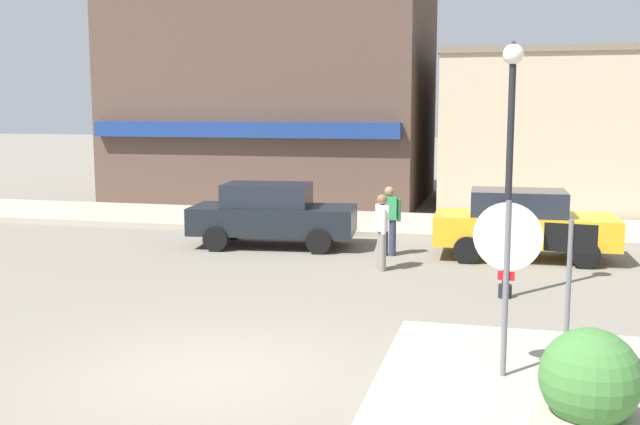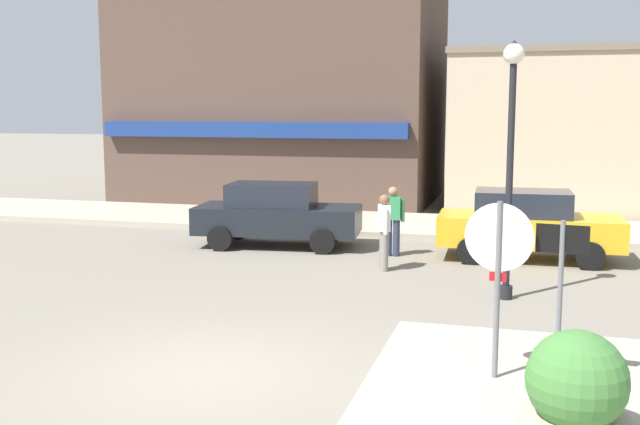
{
  "view_description": "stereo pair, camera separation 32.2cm",
  "coord_description": "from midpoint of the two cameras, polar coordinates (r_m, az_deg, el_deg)",
  "views": [
    {
      "loc": [
        3.55,
        -8.59,
        3.38
      ],
      "look_at": [
        0.25,
        4.5,
        1.5
      ],
      "focal_mm": 42.0,
      "sensor_mm": 36.0,
      "label": 1
    },
    {
      "loc": [
        3.86,
        -8.51,
        3.38
      ],
      "look_at": [
        0.25,
        4.5,
        1.5
      ],
      "focal_mm": 42.0,
      "sensor_mm": 36.0,
      "label": 2
    }
  ],
  "objects": [
    {
      "name": "ground_plane",
      "position": [
        9.91,
        -7.61,
        -12.08
      ],
      "size": [
        160.0,
        160.0,
        0.0
      ],
      "primitive_type": "plane",
      "color": "gray"
    },
    {
      "name": "kerb_far",
      "position": [
        21.7,
        5.5,
        -0.87
      ],
      "size": [
        80.0,
        4.0,
        0.15
      ],
      "primitive_type": "cube",
      "color": "#A89E8C",
      "rests_on": "ground"
    },
    {
      "name": "stop_sign",
      "position": [
        9.2,
        14.4,
        -4.01
      ],
      "size": [
        0.81,
        0.14,
        2.3
      ],
      "color": "slate",
      "rests_on": "ground"
    },
    {
      "name": "one_way_sign",
      "position": [
        9.25,
        18.8,
        -5.3
      ],
      "size": [
        0.6,
        0.1,
        2.1
      ],
      "color": "slate",
      "rests_on": "ground"
    },
    {
      "name": "planter",
      "position": [
        8.07,
        20.03,
        -13.01
      ],
      "size": [
        1.1,
        1.1,
        1.23
      ],
      "color": "#ADA38E",
      "rests_on": "ground"
    },
    {
      "name": "lamp_post",
      "position": [
        13.51,
        15.02,
        5.87
      ],
      "size": [
        0.36,
        0.36,
        4.54
      ],
      "color": "black",
      "rests_on": "ground"
    },
    {
      "name": "parked_car_nearest",
      "position": [
        18.46,
        -2.83,
        -0.09
      ],
      "size": [
        4.17,
        2.21,
        1.56
      ],
      "color": "black",
      "rests_on": "ground"
    },
    {
      "name": "parked_car_second",
      "position": [
        17.47,
        16.02,
        -0.84
      ],
      "size": [
        4.05,
        1.98,
        1.56
      ],
      "color": "gold",
      "rests_on": "ground"
    },
    {
      "name": "pedestrian_crossing_near",
      "position": [
        15.7,
        5.49,
        -1.32
      ],
      "size": [
        0.33,
        0.55,
        1.61
      ],
      "color": "gray",
      "rests_on": "ground"
    },
    {
      "name": "pedestrian_crossing_far",
      "position": [
        17.27,
        6.09,
        -0.48
      ],
      "size": [
        0.55,
        0.24,
        1.61
      ],
      "color": "#2D334C",
      "rests_on": "ground"
    },
    {
      "name": "building_corner_shop",
      "position": [
        28.37,
        -2.14,
        9.58
      ],
      "size": [
        11.28,
        8.29,
        8.4
      ],
      "color": "brown",
      "rests_on": "ground"
    },
    {
      "name": "building_storefront_left_near",
      "position": [
        27.22,
        17.34,
        5.98
      ],
      "size": [
        6.35,
        7.97,
        5.24
      ],
      "color": "tan",
      "rests_on": "ground"
    }
  ]
}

